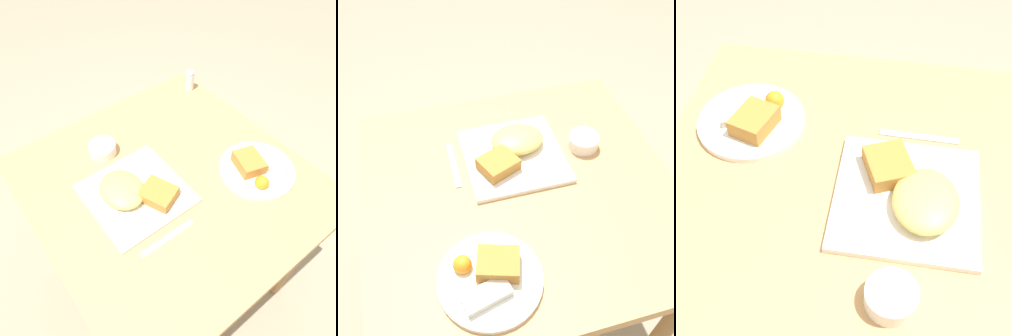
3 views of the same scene
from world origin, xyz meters
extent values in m
plane|color=gray|center=(0.00, 0.00, 0.00)|extent=(8.00, 8.00, 0.00)
cube|color=tan|center=(0.00, 0.00, 0.73)|extent=(0.85, 0.83, 0.04)
cylinder|color=#9F7649|center=(-0.37, -0.35, 0.36)|extent=(0.05, 0.05, 0.71)
cylinder|color=#9F7649|center=(0.37, -0.35, 0.36)|extent=(0.05, 0.05, 0.71)
cylinder|color=#9F7649|center=(-0.37, 0.35, 0.36)|extent=(0.05, 0.05, 0.71)
cube|color=white|center=(-0.01, -0.11, 0.75)|extent=(0.28, 0.28, 0.01)
ellipsoid|color=#EAC660|center=(-0.03, -0.15, 0.78)|extent=(0.15, 0.13, 0.04)
cube|color=#B77A33|center=(0.04, -0.07, 0.78)|extent=(0.12, 0.12, 0.04)
cylinder|color=white|center=(0.15, 0.25, 0.75)|extent=(0.24, 0.24, 0.01)
cube|color=#B77A33|center=(0.12, 0.23, 0.78)|extent=(0.11, 0.10, 0.04)
cube|color=beige|center=(0.16, 0.29, 0.77)|extent=(0.12, 0.07, 0.02)
sphere|color=orange|center=(0.20, 0.20, 0.77)|extent=(0.04, 0.04, 0.04)
cylinder|color=white|center=(-0.23, -0.10, 0.77)|extent=(0.09, 0.09, 0.04)
cylinder|color=#D1B775|center=(-0.23, -0.10, 0.78)|extent=(0.07, 0.07, 0.00)
cube|color=silver|center=(0.16, -0.13, 0.75)|extent=(0.02, 0.17, 0.00)
camera|label=1|loc=(0.50, -0.39, 1.56)|focal=35.00mm
camera|label=2|loc=(0.22, 0.65, 1.58)|focal=42.00mm
camera|label=3|loc=(-0.57, -0.08, 1.49)|focal=50.00mm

